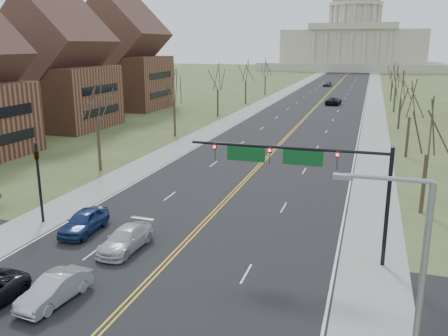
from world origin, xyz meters
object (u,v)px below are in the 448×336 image
Objects in this scene: car_far_nb at (334,101)px; car_far_sb at (328,84)px; car_sb_outer_second at (84,221)px; street_light at (411,300)px; signal_mast at (302,166)px; signal_left at (38,174)px; car_sb_inner_second at (125,239)px; car_sb_inner_lead at (55,289)px.

car_far_nb is 1.21× the size of car_far_sb.
street_light is at bearing -35.30° from car_sb_outer_second.
signal_mast is 2.58× the size of car_sb_outer_second.
signal_mast is 14.51m from street_light.
car_sb_outer_second is (-20.15, 12.69, -4.41)m from street_light.
car_sb_inner_second is (8.25, -2.53, -3.00)m from signal_left.
car_far_sb is at bearing 96.17° from street_light.
car_sb_outer_second is (-14.86, -0.81, -4.95)m from signal_mast.
car_sb_inner_lead is at bearing -49.67° from signal_left.
car_sb_inner_lead is 0.73× the size of car_far_nb.
car_far_nb is at bearing -75.27° from car_far_sb.
signal_left is 80.57m from car_far_nb.
car_sb_inner_lead is at bearing -68.79° from car_sb_outer_second.
street_light is at bearing 102.49° from car_far_nb.
signal_left is 1.24× the size of car_sb_inner_second.
signal_left reaches higher than car_sb_inner_lead.
car_far_nb is (6.84, 88.51, 0.12)m from car_sb_inner_lead.
signal_mast is 1.34× the size of street_light.
car_sb_outer_second is at bearing -84.36° from car_far_sb.
street_light is 2.10× the size of car_sb_inner_lead.
car_far_nb is 47.61m from car_far_sb.
car_sb_inner_lead is 0.92× the size of car_sb_outer_second.
car_sb_inner_second is 128.96m from car_far_sb.
car_sb_outer_second is at bearing -11.17° from signal_left.
car_far_sb reaches higher than car_far_nb.
car_far_nb is at bearing 79.29° from car_sb_outer_second.
car_far_sb is (-5.66, 47.27, 0.01)m from car_far_nb.
car_sb_inner_second is (0.30, 6.83, -0.01)m from car_sb_inner_lead.
car_far_sb is at bearing 94.45° from signal_mast.
signal_left is 1.01× the size of car_far_nb.
street_light is at bearing -32.32° from car_sb_inner_second.
signal_mast is 126.90m from car_far_sb.
street_light is (5.29, -13.50, -0.54)m from signal_mast.
signal_left is at bearing -86.22° from car_far_sb.
signal_mast is at bearing 0.01° from car_sb_outer_second.
car_far_sb is at bearing 91.75° from car_sb_inner_second.
car_sb_inner_lead is 0.89× the size of car_sb_inner_second.
car_far_sb is (0.87, 128.96, 0.13)m from car_sb_inner_second.
car_far_sb is at bearing 84.64° from car_sb_outer_second.
car_sb_inner_second is 1.03× the size of car_sb_outer_second.
car_sb_outer_second is at bearing 147.80° from street_light.
signal_mast reaches higher than car_sb_outer_second.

